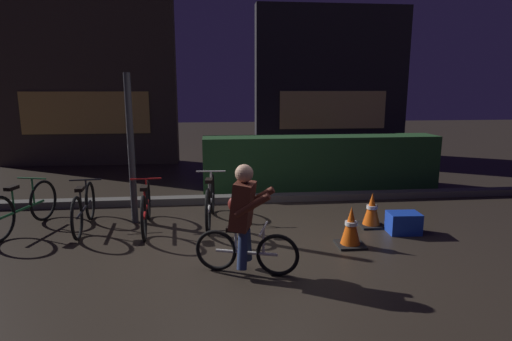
{
  "coord_description": "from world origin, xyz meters",
  "views": [
    {
      "loc": [
        -0.4,
        -5.15,
        2.06
      ],
      "look_at": [
        0.2,
        0.6,
        0.9
      ],
      "focal_mm": 29.25,
      "sensor_mm": 36.0,
      "label": 1
    }
  ],
  "objects_px": {
    "parked_bike_center_right": "(210,201)",
    "cyclist": "(244,219)",
    "street_post": "(131,150)",
    "traffic_cone_far": "(372,210)",
    "parked_bike_leftmost": "(22,208)",
    "parked_bike_left_mid": "(84,208)",
    "parked_bike_center_left": "(146,208)",
    "traffic_cone_near": "(351,227)",
    "blue_crate": "(404,223)"
  },
  "relations": [
    {
      "from": "parked_bike_leftmost",
      "to": "cyclist",
      "type": "height_order",
      "value": "cyclist"
    },
    {
      "from": "parked_bike_left_mid",
      "to": "cyclist",
      "type": "relative_size",
      "value": 1.22
    },
    {
      "from": "parked_bike_left_mid",
      "to": "blue_crate",
      "type": "height_order",
      "value": "parked_bike_left_mid"
    },
    {
      "from": "parked_bike_leftmost",
      "to": "parked_bike_left_mid",
      "type": "xyz_separation_m",
      "value": [
        0.87,
        -0.02,
        -0.01
      ]
    },
    {
      "from": "parked_bike_center_left",
      "to": "traffic_cone_far",
      "type": "height_order",
      "value": "parked_bike_center_left"
    },
    {
      "from": "cyclist",
      "to": "blue_crate",
      "type": "bearing_deg",
      "value": 40.92
    },
    {
      "from": "traffic_cone_near",
      "to": "traffic_cone_far",
      "type": "height_order",
      "value": "traffic_cone_near"
    },
    {
      "from": "traffic_cone_far",
      "to": "cyclist",
      "type": "xyz_separation_m",
      "value": [
        -2.02,
        -1.38,
        0.38
      ]
    },
    {
      "from": "parked_bike_left_mid",
      "to": "traffic_cone_near",
      "type": "height_order",
      "value": "parked_bike_left_mid"
    },
    {
      "from": "blue_crate",
      "to": "cyclist",
      "type": "height_order",
      "value": "cyclist"
    },
    {
      "from": "street_post",
      "to": "parked_bike_center_right",
      "type": "bearing_deg",
      "value": -8.28
    },
    {
      "from": "parked_bike_center_right",
      "to": "traffic_cone_near",
      "type": "distance_m",
      "value": 2.16
    },
    {
      "from": "parked_bike_left_mid",
      "to": "parked_bike_center_left",
      "type": "height_order",
      "value": "parked_bike_center_left"
    },
    {
      "from": "parked_bike_leftmost",
      "to": "parked_bike_left_mid",
      "type": "bearing_deg",
      "value": -77.43
    },
    {
      "from": "street_post",
      "to": "cyclist",
      "type": "distance_m",
      "value": 2.54
    },
    {
      "from": "parked_bike_left_mid",
      "to": "parked_bike_center_left",
      "type": "xyz_separation_m",
      "value": [
        0.91,
        -0.1,
        0.01
      ]
    },
    {
      "from": "traffic_cone_near",
      "to": "cyclist",
      "type": "bearing_deg",
      "value": -156.07
    },
    {
      "from": "parked_bike_center_right",
      "to": "cyclist",
      "type": "xyz_separation_m",
      "value": [
        0.39,
        -1.77,
        0.28
      ]
    },
    {
      "from": "traffic_cone_near",
      "to": "cyclist",
      "type": "height_order",
      "value": "cyclist"
    },
    {
      "from": "traffic_cone_near",
      "to": "blue_crate",
      "type": "relative_size",
      "value": 1.22
    },
    {
      "from": "traffic_cone_near",
      "to": "cyclist",
      "type": "xyz_separation_m",
      "value": [
        -1.45,
        -0.64,
        0.37
      ]
    },
    {
      "from": "parked_bike_leftmost",
      "to": "cyclist",
      "type": "bearing_deg",
      "value": -105.12
    },
    {
      "from": "parked_bike_leftmost",
      "to": "traffic_cone_near",
      "type": "relative_size",
      "value": 2.9
    },
    {
      "from": "parked_bike_leftmost",
      "to": "street_post",
      "type": "bearing_deg",
      "value": -67.98
    },
    {
      "from": "cyclist",
      "to": "parked_bike_center_left",
      "type": "bearing_deg",
      "value": 146.75
    },
    {
      "from": "parked_bike_leftmost",
      "to": "parked_bike_center_right",
      "type": "distance_m",
      "value": 2.71
    },
    {
      "from": "parked_bike_leftmost",
      "to": "parked_bike_center_left",
      "type": "height_order",
      "value": "parked_bike_leftmost"
    },
    {
      "from": "street_post",
      "to": "parked_bike_left_mid",
      "type": "bearing_deg",
      "value": -160.59
    },
    {
      "from": "street_post",
      "to": "parked_bike_center_right",
      "type": "height_order",
      "value": "street_post"
    },
    {
      "from": "parked_bike_center_right",
      "to": "cyclist",
      "type": "distance_m",
      "value": 1.84
    },
    {
      "from": "street_post",
      "to": "parked_bike_leftmost",
      "type": "relative_size",
      "value": 1.46
    },
    {
      "from": "street_post",
      "to": "cyclist",
      "type": "bearing_deg",
      "value": -51.37
    },
    {
      "from": "parked_bike_left_mid",
      "to": "parked_bike_center_right",
      "type": "height_order",
      "value": "parked_bike_center_right"
    },
    {
      "from": "traffic_cone_near",
      "to": "blue_crate",
      "type": "xyz_separation_m",
      "value": [
        0.92,
        0.4,
        -0.11
      ]
    },
    {
      "from": "street_post",
      "to": "traffic_cone_far",
      "type": "relative_size",
      "value": 4.4
    },
    {
      "from": "parked_bike_leftmost",
      "to": "parked_bike_center_left",
      "type": "xyz_separation_m",
      "value": [
        1.77,
        -0.13,
        -0.01
      ]
    },
    {
      "from": "cyclist",
      "to": "parked_bike_leftmost",
      "type": "bearing_deg",
      "value": 168.0
    },
    {
      "from": "traffic_cone_near",
      "to": "blue_crate",
      "type": "distance_m",
      "value": 1.01
    },
    {
      "from": "parked_bike_center_right",
      "to": "blue_crate",
      "type": "height_order",
      "value": "parked_bike_center_right"
    },
    {
      "from": "parked_bike_left_mid",
      "to": "traffic_cone_far",
      "type": "relative_size",
      "value": 2.94
    },
    {
      "from": "blue_crate",
      "to": "cyclist",
      "type": "xyz_separation_m",
      "value": [
        -2.37,
        -1.04,
        0.48
      ]
    },
    {
      "from": "parked_bike_left_mid",
      "to": "cyclist",
      "type": "bearing_deg",
      "value": -132.11
    },
    {
      "from": "parked_bike_center_right",
      "to": "blue_crate",
      "type": "distance_m",
      "value": 2.86
    },
    {
      "from": "parked_bike_leftmost",
      "to": "blue_crate",
      "type": "xyz_separation_m",
      "value": [
        5.47,
        -0.68,
        -0.19
      ]
    },
    {
      "from": "parked_bike_center_left",
      "to": "traffic_cone_far",
      "type": "bearing_deg",
      "value": -98.6
    },
    {
      "from": "parked_bike_center_right",
      "to": "traffic_cone_near",
      "type": "bearing_deg",
      "value": -118.12
    },
    {
      "from": "parked_bike_center_left",
      "to": "parked_bike_center_right",
      "type": "xyz_separation_m",
      "value": [
        0.94,
        0.17,
        0.02
      ]
    },
    {
      "from": "traffic_cone_near",
      "to": "traffic_cone_far",
      "type": "xyz_separation_m",
      "value": [
        0.57,
        0.74,
        -0.01
      ]
    },
    {
      "from": "parked_bike_leftmost",
      "to": "traffic_cone_near",
      "type": "xyz_separation_m",
      "value": [
        4.55,
        -1.08,
        -0.08
      ]
    },
    {
      "from": "traffic_cone_far",
      "to": "cyclist",
      "type": "bearing_deg",
      "value": -145.64
    }
  ]
}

